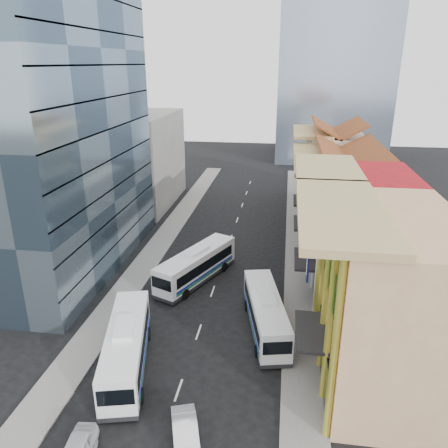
% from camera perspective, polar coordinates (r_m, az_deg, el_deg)
% --- Properties ---
extents(ground, '(200.00, 200.00, 0.00)m').
position_cam_1_polar(ground, '(31.65, -6.42, -21.93)').
color(ground, black).
rests_on(ground, ground).
extents(sidewalk_right, '(3.00, 90.00, 0.15)m').
position_cam_1_polar(sidewalk_right, '(49.33, 9.72, -5.34)').
color(sidewalk_right, slate).
rests_on(sidewalk_right, ground).
extents(sidewalk_left, '(3.00, 90.00, 0.15)m').
position_cam_1_polar(sidewalk_left, '(51.55, -9.55, -4.16)').
color(sidewalk_left, slate).
rests_on(sidewalk_left, ground).
extents(shophouse_tan, '(8.00, 14.00, 12.00)m').
position_cam_1_polar(shophouse_tan, '(32.31, 20.73, -9.21)').
color(shophouse_tan, '#D9AC7D').
rests_on(shophouse_tan, ground).
extents(shophouse_red, '(8.00, 10.00, 12.00)m').
position_cam_1_polar(shophouse_red, '(43.00, 17.63, -1.38)').
color(shophouse_red, '#A71219').
rests_on(shophouse_red, ground).
extents(shophouse_cream_near, '(8.00, 9.00, 10.00)m').
position_cam_1_polar(shophouse_cream_near, '(52.16, 16.01, 1.43)').
color(shophouse_cream_near, beige).
rests_on(shophouse_cream_near, ground).
extents(shophouse_cream_mid, '(8.00, 9.00, 10.00)m').
position_cam_1_polar(shophouse_cream_mid, '(60.70, 15.01, 4.16)').
color(shophouse_cream_mid, beige).
rests_on(shophouse_cream_mid, ground).
extents(shophouse_cream_far, '(8.00, 12.00, 11.00)m').
position_cam_1_polar(shophouse_cream_far, '(70.69, 14.18, 6.90)').
color(shophouse_cream_far, beige).
rests_on(shophouse_cream_far, ground).
extents(office_tower, '(12.00, 26.00, 30.00)m').
position_cam_1_polar(office_tower, '(48.16, -21.61, 11.55)').
color(office_tower, '#3E5363').
rests_on(office_tower, ground).
extents(office_block_far, '(10.00, 18.00, 14.00)m').
position_cam_1_polar(office_block_far, '(69.82, -10.91, 8.25)').
color(office_block_far, gray).
rests_on(office_block_far, ground).
extents(bus_left_near, '(5.24, 11.57, 3.61)m').
position_cam_1_polar(bus_left_near, '(33.78, -12.63, -15.31)').
color(bus_left_near, white).
rests_on(bus_left_near, ground).
extents(bus_left_far, '(6.88, 11.25, 3.57)m').
position_cam_1_polar(bus_left_far, '(44.88, -3.63, -5.35)').
color(bus_left_far, white).
rests_on(bus_left_far, ground).
extents(bus_right, '(4.68, 10.87, 3.40)m').
position_cam_1_polar(bus_right, '(37.18, 5.46, -11.43)').
color(bus_right, white).
rests_on(bus_right, ground).
extents(sedan_right, '(2.72, 4.47, 1.39)m').
position_cam_1_polar(sedan_right, '(28.59, -5.06, -25.66)').
color(sedan_right, silver).
rests_on(sedan_right, ground).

